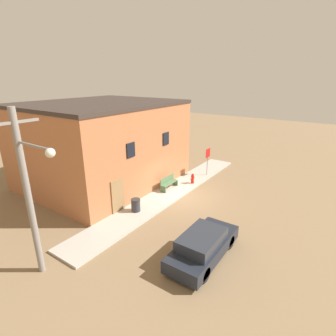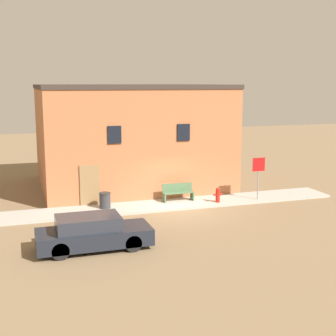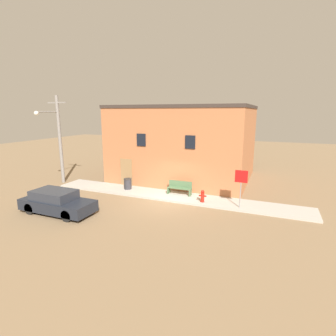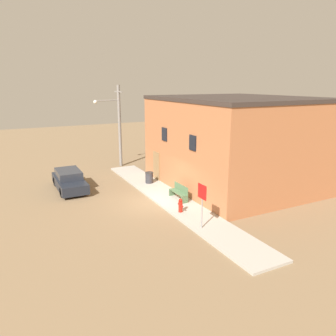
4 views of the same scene
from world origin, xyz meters
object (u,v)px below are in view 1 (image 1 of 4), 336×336
fire_hydrant (193,178)px  trash_bin (136,205)px  parked_car (203,245)px  bench (169,183)px  utility_pole (29,191)px  stop_sign (208,157)px

fire_hydrant → trash_bin: size_ratio=1.00×
parked_car → bench: bearing=45.9°
fire_hydrant → trash_bin: 5.86m
utility_pole → parked_car: size_ratio=1.60×
stop_sign → bench: stop_sign is taller
bench → trash_bin: size_ratio=2.11×
fire_hydrant → parked_car: 8.64m
trash_bin → parked_car: 5.52m
bench → parked_car: bearing=-134.1°
bench → parked_car: (-5.42, -5.59, 0.06)m
fire_hydrant → stop_sign: (2.29, -0.10, 1.21)m
trash_bin → parked_car: size_ratio=0.18×
parked_car → fire_hydrant: bearing=32.5°
stop_sign → parked_car: size_ratio=0.52×
fire_hydrant → bench: size_ratio=0.47×
trash_bin → utility_pole: utility_pole is taller
bench → trash_bin: (-3.95, -0.27, -0.05)m
stop_sign → utility_pole: size_ratio=0.33×
stop_sign → bench: 4.45m
bench → fire_hydrant: bearing=-26.9°
stop_sign → parked_car: bearing=-154.6°
stop_sign → parked_car: (-9.58, -4.55, -1.08)m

